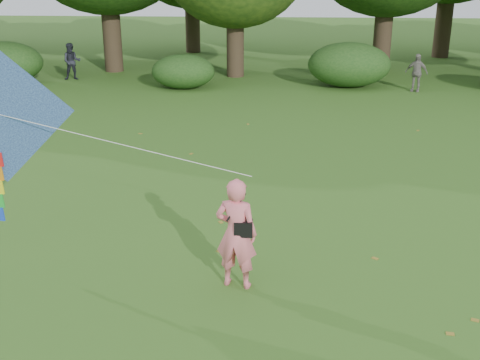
# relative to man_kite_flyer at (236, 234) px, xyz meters

# --- Properties ---
(ground) EXTENTS (100.00, 100.00, 0.00)m
(ground) POSITION_rel_man_kite_flyer_xyz_m (0.65, -0.93, -0.96)
(ground) COLOR #265114
(ground) RESTS_ON ground
(man_kite_flyer) EXTENTS (0.78, 0.60, 1.92)m
(man_kite_flyer) POSITION_rel_man_kite_flyer_xyz_m (0.00, 0.00, 0.00)
(man_kite_flyer) COLOR #E76C79
(man_kite_flyer) RESTS_ON ground
(bystander_left) EXTENTS (0.93, 0.81, 1.64)m
(bystander_left) POSITION_rel_man_kite_flyer_xyz_m (-8.64, 17.75, -0.14)
(bystander_left) COLOR #22232E
(bystander_left) RESTS_ON ground
(bystander_right) EXTENTS (0.98, 0.71, 1.55)m
(bystander_right) POSITION_rel_man_kite_flyer_xyz_m (6.32, 16.16, -0.18)
(bystander_right) COLOR gray
(bystander_right) RESTS_ON ground
(crossbody_bag) EXTENTS (0.43, 0.20, 0.73)m
(crossbody_bag) POSITION_rel_man_kite_flyer_xyz_m (0.12, -0.03, 0.13)
(crossbody_bag) COLOR black
(crossbody_bag) RESTS_ON ground
(shrub_band) EXTENTS (39.15, 3.22, 1.88)m
(shrub_band) POSITION_rel_man_kite_flyer_xyz_m (-0.07, 16.68, -0.10)
(shrub_band) COLOR #264919
(shrub_band) RESTS_ON ground
(fallen_leaves) EXTENTS (8.95, 15.30, 0.01)m
(fallen_leaves) POSITION_rel_man_kite_flyer_xyz_m (0.47, 3.49, -0.95)
(fallen_leaves) COLOR olive
(fallen_leaves) RESTS_ON ground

